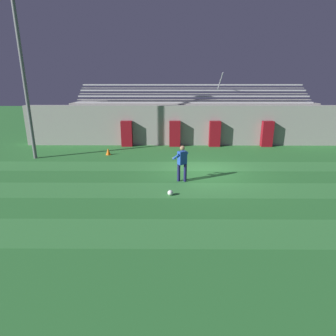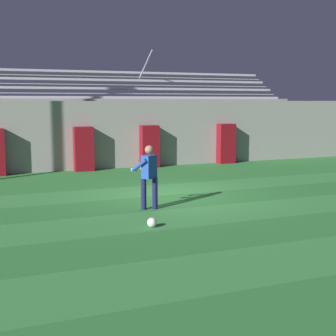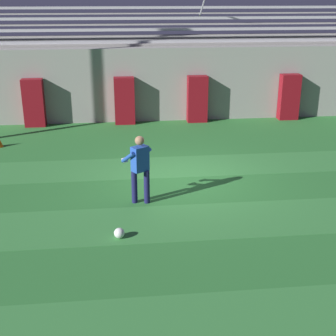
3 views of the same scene
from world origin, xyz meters
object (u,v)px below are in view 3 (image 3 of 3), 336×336
padding_pillar_far_left (34,103)px  padding_pillar_far_right (289,97)px  goalkeeper (140,165)px  soccer_ball (119,233)px  padding_pillar_gate_left (125,101)px  padding_pillar_gate_right (197,99)px

padding_pillar_far_left → padding_pillar_far_right: size_ratio=1.00×
goalkeeper → soccer_ball: (-0.53, -1.71, -0.84)m
padding_pillar_gate_left → soccer_ball: padding_pillar_gate_left is taller
padding_pillar_far_left → goalkeeper: bearing=-63.9°
padding_pillar_far_right → padding_pillar_gate_left: bearing=180.0°
padding_pillar_far_left → goalkeeper: padding_pillar_far_left is taller
padding_pillar_far_left → goalkeeper: (3.58, -7.31, 0.06)m
padding_pillar_gate_right → padding_pillar_far_right: size_ratio=1.00×
padding_pillar_gate_right → padding_pillar_far_right: 3.67m
padding_pillar_gate_left → padding_pillar_far_right: 6.47m
soccer_ball → goalkeeper: bearing=72.8°
padding_pillar_gate_right → padding_pillar_far_right: same height
soccer_ball → padding_pillar_gate_left: bearing=87.9°
padding_pillar_gate_left → padding_pillar_gate_right: (2.80, 0.00, 0.00)m
soccer_ball → padding_pillar_far_left: bearing=108.7°
padding_pillar_gate_left → padding_pillar_far_left: (-3.38, 0.00, 0.00)m
padding_pillar_gate_right → soccer_ball: padding_pillar_gate_right is taller
padding_pillar_gate_left → padding_pillar_far_left: size_ratio=1.00×
padding_pillar_gate_left → padding_pillar_far_right: bearing=0.0°
padding_pillar_gate_right → padding_pillar_far_left: 6.18m
padding_pillar_gate_left → padding_pillar_gate_right: size_ratio=1.00×
padding_pillar_far_left → soccer_ball: bearing=-71.3°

